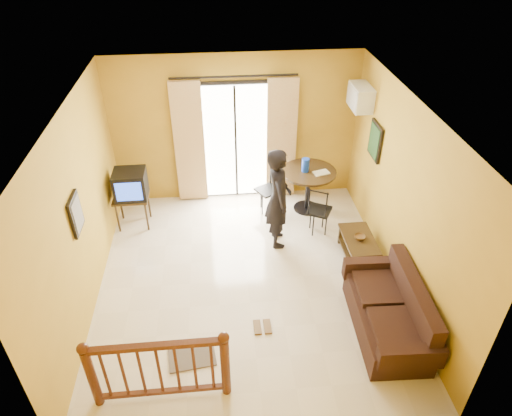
{
  "coord_description": "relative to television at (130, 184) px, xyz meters",
  "views": [
    {
      "loc": [
        -0.37,
        -5.21,
        4.94
      ],
      "look_at": [
        0.16,
        0.2,
        1.21
      ],
      "focal_mm": 32.0,
      "sensor_mm": 36.0,
      "label": 1
    }
  ],
  "objects": [
    {
      "name": "ground",
      "position": [
        1.87,
        -1.66,
        -0.85
      ],
      "size": [
        5.0,
        5.0,
        0.0
      ],
      "primitive_type": "plane",
      "color": "beige",
      "rests_on": "ground"
    },
    {
      "name": "room_shell",
      "position": [
        1.87,
        -1.66,
        0.86
      ],
      "size": [
        5.0,
        5.0,
        5.0
      ],
      "color": "white",
      "rests_on": "ground"
    },
    {
      "name": "balcony_door",
      "position": [
        1.87,
        0.77,
        0.34
      ],
      "size": [
        2.25,
        0.14,
        2.46
      ],
      "color": "black",
      "rests_on": "ground"
    },
    {
      "name": "tv_table",
      "position": [
        -0.03,
        0.0,
        -0.32
      ],
      "size": [
        0.6,
        0.5,
        0.6
      ],
      "color": "black",
      "rests_on": "ground"
    },
    {
      "name": "television",
      "position": [
        0.0,
        0.0,
        0.0
      ],
      "size": [
        0.55,
        0.5,
        0.49
      ],
      "rotation": [
        0.0,
        0.0,
        0.01
      ],
      "color": "black",
      "rests_on": "tv_table"
    },
    {
      "name": "picture_left",
      "position": [
        -0.35,
        -1.86,
        0.7
      ],
      "size": [
        0.05,
        0.42,
        0.52
      ],
      "color": "black",
      "rests_on": "room_shell"
    },
    {
      "name": "dining_table",
      "position": [
        3.16,
        0.18,
        -0.19
      ],
      "size": [
        0.99,
        0.99,
        0.83
      ],
      "color": "black",
      "rests_on": "ground"
    },
    {
      "name": "water_jug",
      "position": [
        3.08,
        0.18,
        0.11
      ],
      "size": [
        0.14,
        0.14,
        0.25
      ],
      "primitive_type": "cylinder",
      "color": "#143ABE",
      "rests_on": "dining_table"
    },
    {
      "name": "serving_tray",
      "position": [
        3.36,
        0.08,
        -0.01
      ],
      "size": [
        0.32,
        0.25,
        0.02
      ],
      "primitive_type": "cube",
      "rotation": [
        0.0,
        0.0,
        0.28
      ],
      "color": "silver",
      "rests_on": "dining_table"
    },
    {
      "name": "dining_chairs",
      "position": [
        2.81,
        -0.17,
        -0.85
      ],
      "size": [
        1.35,
        1.28,
        0.95
      ],
      "color": "black",
      "rests_on": "ground"
    },
    {
      "name": "air_conditioner",
      "position": [
        3.96,
        0.29,
        1.3
      ],
      "size": [
        0.31,
        0.6,
        0.4
      ],
      "color": "white",
      "rests_on": "room_shell"
    },
    {
      "name": "botanical_print",
      "position": [
        4.09,
        -0.36,
        0.8
      ],
      "size": [
        0.05,
        0.5,
        0.6
      ],
      "color": "black",
      "rests_on": "room_shell"
    },
    {
      "name": "coffee_table",
      "position": [
        3.72,
        -1.29,
        -0.59
      ],
      "size": [
        0.49,
        0.87,
        0.39
      ],
      "color": "black",
      "rests_on": "ground"
    },
    {
      "name": "bowl",
      "position": [
        3.72,
        -1.3,
        -0.43
      ],
      "size": [
        0.24,
        0.24,
        0.06
      ],
      "primitive_type": "imported",
      "rotation": [
        0.0,
        0.0,
        -0.41
      ],
      "color": "brown",
      "rests_on": "coffee_table"
    },
    {
      "name": "sofa",
      "position": [
        3.72,
        -2.82,
        -0.53
      ],
      "size": [
        0.88,
        1.77,
        0.83
      ],
      "rotation": [
        0.0,
        0.0,
        -0.04
      ],
      "color": "black",
      "rests_on": "ground"
    },
    {
      "name": "standing_person",
      "position": [
        2.46,
        -0.74,
        0.04
      ],
      "size": [
        0.43,
        0.65,
        1.76
      ],
      "primitive_type": "imported",
      "rotation": [
        0.0,
        0.0,
        1.58
      ],
      "color": "black",
      "rests_on": "ground"
    },
    {
      "name": "stair_balustrade",
      "position": [
        0.72,
        -3.56,
        -0.28
      ],
      "size": [
        1.63,
        0.13,
        1.04
      ],
      "color": "#471E0F",
      "rests_on": "ground"
    },
    {
      "name": "doormat",
      "position": [
        1.04,
        -3.03,
        -0.84
      ],
      "size": [
        0.65,
        0.47,
        0.02
      ],
      "primitive_type": "cube",
      "rotation": [
        0.0,
        0.0,
        0.12
      ],
      "color": "#5C524A",
      "rests_on": "ground"
    },
    {
      "name": "sandals",
      "position": [
        2.0,
        -2.63,
        -0.83
      ],
      "size": [
        0.24,
        0.25,
        0.03
      ],
      "color": "brown",
      "rests_on": "ground"
    }
  ]
}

